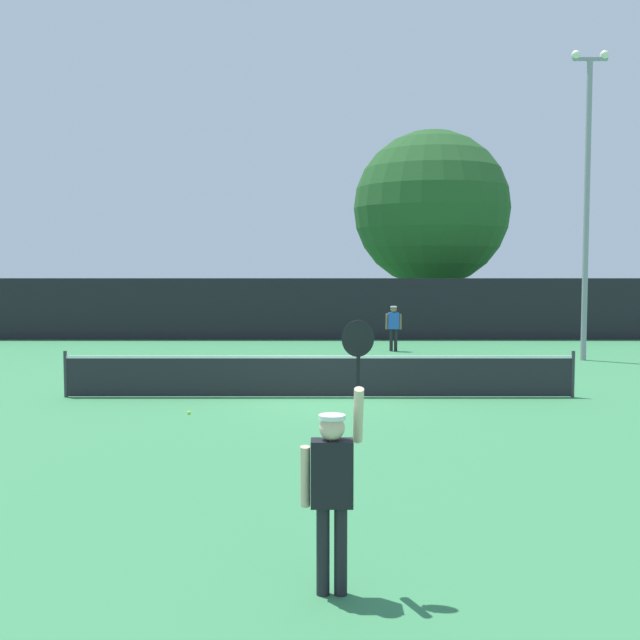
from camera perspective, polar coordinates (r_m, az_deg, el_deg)
The scene contains 9 objects.
ground_plane at distance 17.74m, azimuth -0.11°, elevation -5.74°, with size 120.00×120.00×0.00m, color #387F4C.
tennis_net at distance 17.66m, azimuth -0.11°, elevation -4.10°, with size 11.72×0.08×1.07m.
perimeter_fence at distance 31.78m, azimuth -0.09°, elevation 0.82°, with size 38.14×0.12×2.55m, color black.
player_serving at distance 7.06m, azimuth 0.93°, elevation -11.46°, with size 0.68×0.39×2.50m.
player_receiving at distance 27.50m, azimuth 5.42°, elevation -0.28°, with size 0.57×0.24×1.61m.
tennis_ball at distance 15.93m, azimuth -9.74°, elevation -6.78°, with size 0.07×0.07×0.07m, color #CCE033.
light_pole at distance 26.17m, azimuth 19.12°, elevation 9.17°, with size 1.18×0.28×9.79m.
large_tree at distance 37.32m, azimuth 8.20°, elevation 8.16°, with size 7.39×7.39×9.49m.
parked_car_near at distance 40.45m, azimuth -11.33°, elevation 0.69°, with size 1.94×4.22×1.69m.
Camera 1 is at (0.02, -17.49, 2.96)m, focal length 43.18 mm.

